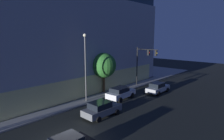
# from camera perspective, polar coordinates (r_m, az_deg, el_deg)

# --- Properties ---
(modern_building) EXTENTS (32.62, 22.59, 17.46)m
(modern_building) POSITION_cam_1_polar(r_m,az_deg,el_deg) (36.95, -16.70, 9.63)
(modern_building) COLOR #4C4C51
(modern_building) RESTS_ON ground
(traffic_light_far_corner) EXTENTS (0.51, 3.89, 6.52)m
(traffic_light_far_corner) POSITION_cam_1_polar(r_m,az_deg,el_deg) (33.14, 9.46, 3.26)
(traffic_light_far_corner) COLOR black
(traffic_light_far_corner) RESTS_ON sidewalk_corner
(street_lamp_sidewalk) EXTENTS (0.44, 0.44, 8.70)m
(street_lamp_sidewalk) POSITION_cam_1_polar(r_m,az_deg,el_deg) (25.02, -7.79, 2.93)
(street_lamp_sidewalk) COLOR #5E5E5E
(street_lamp_sidewalk) RESTS_ON sidewalk_corner
(sidewalk_tree) EXTENTS (3.71, 3.71, 5.97)m
(sidewalk_tree) POSITION_cam_1_polar(r_m,az_deg,el_deg) (28.90, -2.44, 1.34)
(sidewalk_tree) COLOR #4E351E
(sidewalk_tree) RESTS_ON sidewalk_corner
(car_grey) EXTENTS (4.46, 2.21, 1.63)m
(car_grey) POSITION_cam_1_polar(r_m,az_deg,el_deg) (21.41, -3.09, -11.25)
(car_grey) COLOR slate
(car_grey) RESTS_ON ground
(car_white) EXTENTS (4.51, 2.26, 1.67)m
(car_white) POSITION_cam_1_polar(r_m,az_deg,el_deg) (26.95, 2.52, -6.65)
(car_white) COLOR silver
(car_white) RESTS_ON ground
(car_silver) EXTENTS (4.48, 1.97, 1.60)m
(car_silver) POSITION_cam_1_polar(r_m,az_deg,el_deg) (30.54, 13.23, -5.03)
(car_silver) COLOR #B7BABF
(car_silver) RESTS_ON ground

